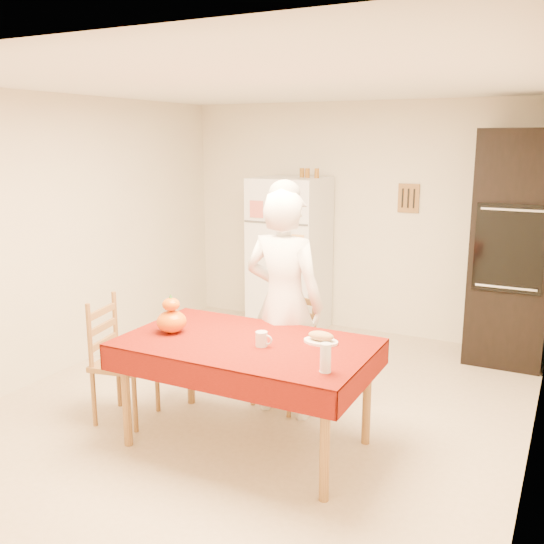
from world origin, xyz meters
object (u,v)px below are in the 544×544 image
Objects in this scene: chair_far at (288,342)px; chair_left at (117,355)px; coffee_mug at (261,339)px; wine_glass at (326,358)px; dining_table at (246,351)px; pumpkin_lower at (172,322)px; refrigerator at (290,255)px; seated_woman at (284,304)px; bread_plate at (321,342)px; oven_cabinet at (512,249)px.

chair_left is at bearing -129.64° from chair_far.
coffee_mug is at bearing -66.13° from chair_far.
wine_glass is at bearing -22.68° from coffee_mug.
dining_table is 8.00× the size of pumpkin_lower.
refrigerator reaches higher than chair_far.
seated_woman reaches higher than dining_table.
chair_left reaches higher than pumpkin_lower.
refrigerator is 2.68m from dining_table.
wine_glass reaches higher than bread_plate.
oven_cabinet is 1.29× the size of dining_table.
refrigerator is 2.68m from bread_plate.
wine_glass is at bearing 130.50° from seated_woman.
chair_left is 0.61m from pumpkin_lower.
coffee_mug is at bearing 104.13° from seated_woman.
bread_plate is at bearing 115.31° from wine_glass.
oven_cabinet is 2.45m from seated_woman.
dining_table is 7.08× the size of bread_plate.
oven_cabinet is 2.96m from dining_table.
seated_woman is (0.06, -0.20, 0.37)m from chair_far.
refrigerator is 1.79× the size of chair_left.
dining_table is 1.79× the size of chair_far.
refrigerator is at bearing 125.47° from chair_far.
chair_far is at bearing -65.07° from refrigerator.
chair_left is 5.40× the size of wine_glass.
oven_cabinet reaches higher than chair_far.
wine_glass is at bearing -104.31° from oven_cabinet.
bread_plate is (0.33, 0.24, -0.04)m from coffee_mug.
bread_plate reaches higher than dining_table.
seated_woman is at bearing -63.06° from chair_far.
pumpkin_lower is 1.21× the size of wine_glass.
dining_table is at bearing 91.65° from seated_woman.
dining_table is at bearing -118.74° from oven_cabinet.
refrigerator is 9.66× the size of wine_glass.
coffee_mug is at bearing -115.97° from oven_cabinet.
wine_glass is at bearing -21.48° from dining_table.
seated_woman reaches higher than chair_far.
coffee_mug is at bearing 157.32° from wine_glass.
pumpkin_lower is at bearing -99.98° from chair_left.
seated_woman reaches higher than refrigerator.
dining_table is at bearing 163.44° from coffee_mug.
bread_plate is (1.55, 0.28, 0.26)m from chair_left.
bread_plate is at bearing -60.21° from refrigerator.
coffee_mug is 0.60m from wine_glass.
coffee_mug is at bearing -68.60° from refrigerator.
chair_left is at bearing -179.00° from pumpkin_lower.
chair_far is at bearing -71.81° from seated_woman.
chair_far reaches higher than coffee_mug.
refrigerator is at bearing -64.10° from seated_woman.
chair_far is (0.81, -1.75, -0.34)m from refrigerator.
wine_glass is (-0.73, -2.84, -0.25)m from oven_cabinet.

